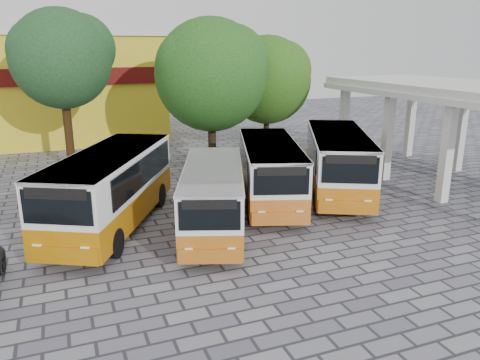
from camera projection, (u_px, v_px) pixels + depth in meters
name	position (u px, v px, depth m)	size (l,w,h in m)	color
ground	(319.00, 239.00, 18.30)	(90.00, 90.00, 0.00)	#595865
terminal_shelter	(461.00, 93.00, 24.20)	(6.80, 15.80, 5.40)	silver
shophouse_block	(29.00, 88.00, 36.60)	(20.40, 10.40, 8.30)	gold
bus_far_left	(111.00, 185.00, 18.98)	(6.40, 9.37, 3.14)	#AE6601
bus_centre_left	(213.00, 195.00, 18.64)	(4.64, 7.96, 2.69)	#B45D12
bus_centre_right	(270.00, 168.00, 22.12)	(4.89, 8.62, 2.92)	#C0621A
bus_far_right	(338.00, 159.00, 23.50)	(6.18, 9.30, 3.12)	#BA630B
tree_left	(62.00, 56.00, 27.13)	(6.07, 5.78, 9.46)	#39220E
tree_middle	(212.00, 71.00, 28.31)	(7.17, 6.83, 9.00)	black
tree_right	(268.00, 77.00, 32.02)	(6.29, 5.99, 8.03)	black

